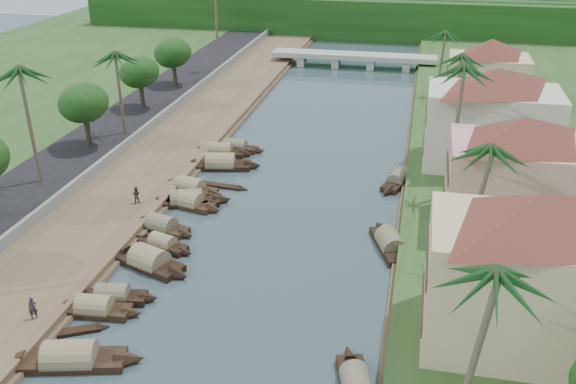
# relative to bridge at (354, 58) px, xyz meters

# --- Properties ---
(ground) EXTENTS (220.00, 220.00, 0.00)m
(ground) POSITION_rel_bridge_xyz_m (-0.00, -72.00, -1.72)
(ground) COLOR #33494D
(ground) RESTS_ON ground
(left_bank) EXTENTS (10.00, 180.00, 0.80)m
(left_bank) POSITION_rel_bridge_xyz_m (-16.00, -52.00, -1.32)
(left_bank) COLOR brown
(left_bank) RESTS_ON ground
(right_bank) EXTENTS (16.00, 180.00, 1.20)m
(right_bank) POSITION_rel_bridge_xyz_m (19.00, -52.00, -1.12)
(right_bank) COLOR #27491D
(right_bank) RESTS_ON ground
(road) EXTENTS (8.00, 180.00, 1.40)m
(road) POSITION_rel_bridge_xyz_m (-24.50, -52.00, -1.02)
(road) COLOR black
(road) RESTS_ON ground
(retaining_wall) EXTENTS (0.40, 180.00, 1.10)m
(retaining_wall) POSITION_rel_bridge_xyz_m (-20.20, -52.00, -0.37)
(retaining_wall) COLOR slate
(retaining_wall) RESTS_ON left_bank
(treeline) EXTENTS (120.00, 14.00, 8.00)m
(treeline) POSITION_rel_bridge_xyz_m (-0.00, 28.00, 2.28)
(treeline) COLOR #10370F
(treeline) RESTS_ON ground
(bridge) EXTENTS (28.00, 4.00, 2.40)m
(bridge) POSITION_rel_bridge_xyz_m (0.00, 0.00, 0.00)
(bridge) COLOR #A5A69B
(bridge) RESTS_ON ground
(building_near) EXTENTS (14.85, 14.85, 10.20)m
(building_near) POSITION_rel_bridge_xyz_m (18.99, -74.00, 4.66)
(building_near) COLOR beige
(building_near) RESTS_ON right_bank
(building_mid) EXTENTS (14.11, 14.11, 9.70)m
(building_mid) POSITION_rel_bridge_xyz_m (19.99, -58.00, 4.41)
(building_mid) COLOR beige
(building_mid) RESTS_ON right_bank
(building_far) EXTENTS (15.59, 15.59, 10.20)m
(building_far) POSITION_rel_bridge_xyz_m (18.99, -44.00, 4.66)
(building_far) COLOR beige
(building_far) RESTS_ON right_bank
(building_distant) EXTENTS (12.62, 12.62, 9.20)m
(building_distant) POSITION_rel_bridge_xyz_m (19.99, -24.00, 4.16)
(building_distant) COLOR beige
(building_distant) RESTS_ON right_bank
(sampan_2) EXTENTS (9.65, 4.11, 2.46)m
(sampan_2) POSITION_rel_bridge_xyz_m (-8.31, -80.70, -1.30)
(sampan_2) COLOR black
(sampan_2) RESTS_ON ground
(sampan_3) EXTENTS (6.96, 2.52, 1.89)m
(sampan_3) POSITION_rel_bridge_xyz_m (-8.87, -73.70, -1.32)
(sampan_3) COLOR black
(sampan_3) RESTS_ON ground
(sampan_4) EXTENTS (7.16, 2.08, 2.04)m
(sampan_4) POSITION_rel_bridge_xyz_m (-9.38, -75.41, -1.31)
(sampan_4) COLOR black
(sampan_4) RESTS_ON ground
(sampan_5) EXTENTS (8.30, 4.80, 2.55)m
(sampan_5) POSITION_rel_bridge_xyz_m (-8.16, -68.69, -1.30)
(sampan_5) COLOR black
(sampan_5) RESTS_ON ground
(sampan_6) EXTENTS (7.17, 3.58, 2.11)m
(sampan_6) POSITION_rel_bridge_xyz_m (-9.53, -62.80, -1.31)
(sampan_6) COLOR black
(sampan_6) RESTS_ON ground
(sampan_7) EXTENTS (6.35, 3.16, 1.74)m
(sampan_7) POSITION_rel_bridge_xyz_m (-8.24, -65.70, -1.32)
(sampan_7) COLOR black
(sampan_7) RESTS_ON ground
(sampan_8) EXTENTS (7.25, 3.36, 2.19)m
(sampan_8) POSITION_rel_bridge_xyz_m (-8.81, -57.77, -1.31)
(sampan_8) COLOR black
(sampan_8) RESTS_ON ground
(sampan_9) EXTENTS (8.81, 4.35, 2.21)m
(sampan_9) POSITION_rel_bridge_xyz_m (-9.21, -57.37, -1.31)
(sampan_9) COLOR black
(sampan_9) RESTS_ON ground
(sampan_10) EXTENTS (7.99, 3.58, 2.17)m
(sampan_10) POSITION_rel_bridge_xyz_m (-9.89, -54.50, -1.31)
(sampan_10) COLOR black
(sampan_10) RESTS_ON ground
(sampan_11) EXTENTS (9.23, 3.61, 2.54)m
(sampan_11) POSITION_rel_bridge_xyz_m (-8.79, -48.03, -1.30)
(sampan_11) COLOR black
(sampan_11) RESTS_ON ground
(sampan_12) EXTENTS (7.51, 2.11, 1.82)m
(sampan_12) POSITION_rel_bridge_xyz_m (-8.74, -42.48, -1.32)
(sampan_12) COLOR black
(sampan_12) RESTS_ON ground
(sampan_13) EXTENTS (7.96, 2.18, 2.17)m
(sampan_13) POSITION_rel_bridge_xyz_m (-10.02, -44.36, -1.31)
(sampan_13) COLOR black
(sampan_13) RESTS_ON ground
(sampan_15) EXTENTS (4.58, 8.56, 2.27)m
(sampan_15) POSITION_rel_bridge_xyz_m (10.29, -61.86, -1.31)
(sampan_15) COLOR black
(sampan_15) RESTS_ON ground
(sampan_16) EXTENTS (4.07, 8.40, 2.06)m
(sampan_16) POSITION_rel_bridge_xyz_m (10.27, -48.10, -1.31)
(sampan_16) COLOR black
(sampan_16) RESTS_ON ground
(canoe_1) EXTENTS (4.59, 2.92, 0.77)m
(canoe_1) POSITION_rel_bridge_xyz_m (-9.74, -77.75, -1.62)
(canoe_1) COLOR black
(canoe_1) RESTS_ON ground
(canoe_2) EXTENTS (5.74, 1.36, 0.83)m
(canoe_2) POSITION_rel_bridge_xyz_m (-7.14, -52.81, -1.62)
(canoe_2) COLOR black
(canoe_2) RESTS_ON ground
(palm_0) EXTENTS (3.20, 3.20, 11.70)m
(palm_0) POSITION_rel_bridge_xyz_m (15.00, -83.10, 9.39)
(palm_0) COLOR brown
(palm_0) RESTS_ON ground
(palm_1) EXTENTS (3.20, 3.20, 11.19)m
(palm_1) POSITION_rel_bridge_xyz_m (16.00, -65.44, 8.91)
(palm_1) COLOR brown
(palm_1) RESTS_ON ground
(palm_2) EXTENTS (3.20, 3.20, 13.81)m
(palm_2) POSITION_rel_bridge_xyz_m (15.00, -52.75, 11.41)
(palm_2) COLOR brown
(palm_2) RESTS_ON ground
(palm_3) EXTENTS (3.20, 3.20, 10.31)m
(palm_3) POSITION_rel_bridge_xyz_m (16.00, -32.51, 8.04)
(palm_3) COLOR brown
(palm_3) RESTS_ON ground
(palm_5) EXTENTS (3.20, 3.20, 12.69)m
(palm_5) POSITION_rel_bridge_xyz_m (-24.00, -58.06, 10.53)
(palm_5) COLOR brown
(palm_5) RESTS_ON ground
(palm_6) EXTENTS (3.20, 3.20, 10.95)m
(palm_6) POSITION_rel_bridge_xyz_m (-22.00, -43.27, 8.86)
(palm_6) COLOR brown
(palm_6) RESTS_ON ground
(palm_7) EXTENTS (3.20, 3.20, 10.26)m
(palm_7) POSITION_rel_bridge_xyz_m (14.00, -18.42, 8.00)
(palm_7) COLOR brown
(palm_7) RESTS_ON ground
(tree_3) EXTENTS (5.02, 5.02, 7.00)m
(tree_3) POSITION_rel_bridge_xyz_m (-24.00, -48.02, 4.54)
(tree_3) COLOR #423625
(tree_3) RESTS_ON ground
(tree_4) EXTENTS (4.67, 4.67, 6.67)m
(tree_4) POSITION_rel_bridge_xyz_m (-24.00, -33.41, 4.35)
(tree_4) COLOR #423625
(tree_4) RESTS_ON ground
(tree_5) EXTENTS (4.89, 4.89, 6.70)m
(tree_5) POSITION_rel_bridge_xyz_m (-24.00, -21.67, 4.29)
(tree_5) COLOR #423625
(tree_5) RESTS_ON ground
(tree_6) EXTENTS (4.57, 4.57, 6.76)m
(tree_6) POSITION_rel_bridge_xyz_m (24.00, -41.15, 4.27)
(tree_6) COLOR #423625
(tree_6) RESTS_ON ground
(person_near) EXTENTS (0.71, 0.65, 1.62)m
(person_near) POSITION_rel_bridge_xyz_m (-12.51, -77.77, -0.11)
(person_near) COLOR #23242B
(person_near) RESTS_ON left_bank
(person_far) EXTENTS (0.83, 0.67, 1.60)m
(person_far) POSITION_rel_bridge_xyz_m (-13.29, -59.49, -0.12)
(person_far) COLOR #3A3228
(person_far) RESTS_ON left_bank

